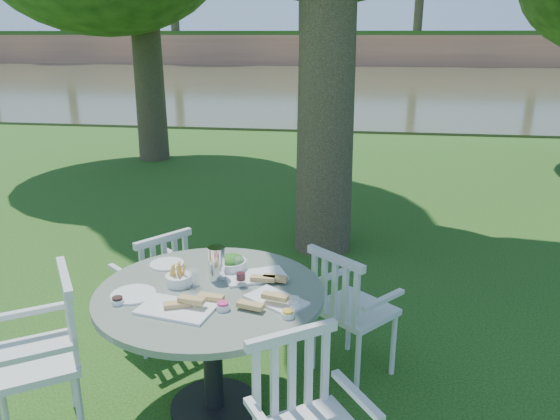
# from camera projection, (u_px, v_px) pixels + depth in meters

# --- Properties ---
(ground) EXTENTS (140.00, 140.00, 0.00)m
(ground) POSITION_uv_depth(u_px,v_px,m) (277.00, 310.00, 4.73)
(ground) COLOR #12370B
(ground) RESTS_ON ground
(table) EXTENTS (1.36, 1.36, 0.84)m
(table) POSITION_uv_depth(u_px,v_px,m) (211.00, 315.00, 3.28)
(table) COLOR black
(table) RESTS_ON ground
(chair_ne) EXTENTS (0.65, 0.65, 0.94)m
(chair_ne) POSITION_uv_depth(u_px,v_px,m) (345.00, 305.00, 3.65)
(chair_ne) COLOR silver
(chair_ne) RESTS_ON ground
(chair_nw) EXTENTS (0.62, 0.63, 0.91)m
(chair_nw) POSITION_uv_depth(u_px,v_px,m) (158.00, 280.00, 4.07)
(chair_nw) COLOR silver
(chair_nw) RESTS_ON ground
(chair_sw) EXTENTS (0.69, 0.70, 1.02)m
(chair_sw) POSITION_uv_depth(u_px,v_px,m) (50.00, 345.00, 3.10)
(chair_sw) COLOR silver
(chair_sw) RESTS_ON ground
(chair_se) EXTENTS (0.65, 0.64, 0.95)m
(chair_se) POSITION_uv_depth(u_px,v_px,m) (302.00, 415.00, 2.59)
(chair_se) COLOR silver
(chair_se) RESTS_ON ground
(tableware) EXTENTS (1.16, 0.85, 0.21)m
(tableware) POSITION_uv_depth(u_px,v_px,m) (212.00, 279.00, 3.28)
(tableware) COLOR white
(tableware) RESTS_ON table
(river) EXTENTS (100.00, 28.00, 0.12)m
(river) POSITION_uv_depth(u_px,v_px,m) (350.00, 83.00, 26.37)
(river) COLOR #383B22
(river) RESTS_ON ground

